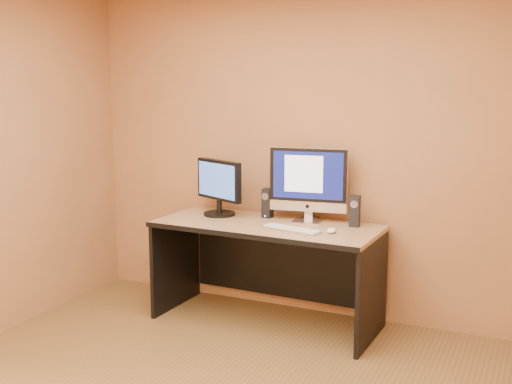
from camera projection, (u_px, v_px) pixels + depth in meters
walls at (188, 196)px, 3.31m from camera, size 4.00×4.00×2.60m
desk at (267, 274)px, 4.99m from camera, size 1.74×0.81×0.80m
imac at (307, 184)px, 4.93m from camera, size 0.64×0.31×0.59m
second_monitor at (219, 188)px, 5.19m from camera, size 0.58×0.44×0.45m
speaker_left at (268, 203)px, 5.12m from camera, size 0.08×0.08×0.24m
speaker_right at (355, 211)px, 4.81m from camera, size 0.08×0.08×0.24m
keyboard at (292, 229)px, 4.71m from camera, size 0.48×0.22×0.02m
mouse at (332, 230)px, 4.63m from camera, size 0.07×0.11×0.04m
cable_a at (318, 219)px, 5.06m from camera, size 0.08×0.23×0.01m
cable_b at (306, 217)px, 5.15m from camera, size 0.11×0.17×0.01m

